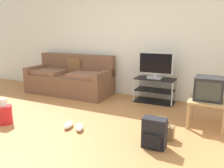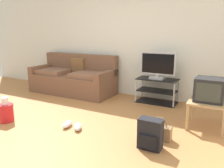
# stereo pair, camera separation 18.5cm
# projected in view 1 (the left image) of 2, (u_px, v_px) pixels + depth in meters

# --- Properties ---
(ground_plane) EXTENTS (9.00, 9.80, 0.02)m
(ground_plane) POSITION_uv_depth(u_px,v_px,m) (57.00, 133.00, 3.38)
(ground_plane) COLOR #B27542
(wall_back) EXTENTS (9.00, 0.10, 2.70)m
(wall_back) POSITION_uv_depth(u_px,v_px,m) (123.00, 36.00, 5.22)
(wall_back) COLOR silver
(wall_back) RESTS_ON ground_plane
(couch) EXTENTS (2.05, 0.87, 0.92)m
(couch) POSITION_uv_depth(u_px,v_px,m) (70.00, 79.00, 5.49)
(couch) COLOR brown
(couch) RESTS_ON ground_plane
(tv_stand) EXTENTS (0.83, 0.43, 0.51)m
(tv_stand) POSITION_uv_depth(u_px,v_px,m) (155.00, 90.00, 4.79)
(tv_stand) COLOR black
(tv_stand) RESTS_ON ground_plane
(flat_tv) EXTENTS (0.72, 0.22, 0.55)m
(flat_tv) POSITION_uv_depth(u_px,v_px,m) (155.00, 66.00, 4.65)
(flat_tv) COLOR #B2B2B7
(flat_tv) RESTS_ON tv_stand
(side_table) EXTENTS (0.55, 0.55, 0.42)m
(side_table) POSITION_uv_depth(u_px,v_px,m) (207.00, 104.00, 3.54)
(side_table) COLOR tan
(side_table) RESTS_ON ground_plane
(crt_tv) EXTENTS (0.42, 0.39, 0.36)m
(crt_tv) POSITION_uv_depth(u_px,v_px,m) (209.00, 88.00, 3.50)
(crt_tv) COLOR #232326
(crt_tv) RESTS_ON side_table
(backpack) EXTENTS (0.30, 0.24, 0.39)m
(backpack) POSITION_uv_depth(u_px,v_px,m) (154.00, 133.00, 2.90)
(backpack) COLOR black
(backpack) RESTS_ON ground_plane
(handbag) EXTENTS (0.33, 0.13, 0.33)m
(handbag) POSITION_uv_depth(u_px,v_px,m) (162.00, 131.00, 3.17)
(handbag) COLOR olive
(handbag) RESTS_ON ground_plane
(cleaning_bucket) EXTENTS (0.25, 0.25, 0.41)m
(cleaning_bucket) POSITION_uv_depth(u_px,v_px,m) (4.00, 113.00, 3.66)
(cleaning_bucket) COLOR red
(cleaning_bucket) RESTS_ON ground_plane
(sneakers_pair) EXTENTS (0.40, 0.27, 0.09)m
(sneakers_pair) POSITION_uv_depth(u_px,v_px,m) (74.00, 126.00, 3.48)
(sneakers_pair) COLOR white
(sneakers_pair) RESTS_ON ground_plane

